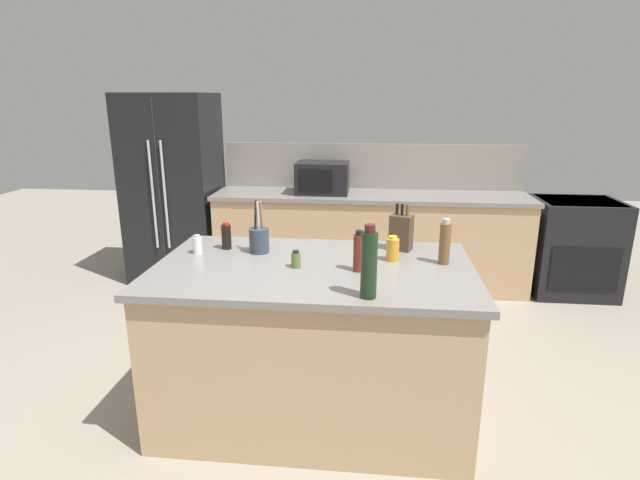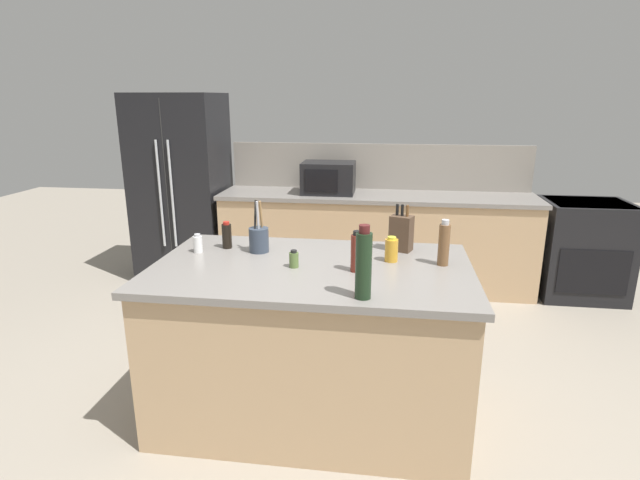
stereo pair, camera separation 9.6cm
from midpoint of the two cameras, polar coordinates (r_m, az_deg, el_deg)
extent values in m
plane|color=gray|center=(3.25, -0.01, -18.80)|extent=(14.00, 14.00, 0.00)
cube|color=tan|center=(5.04, 6.86, -0.28)|extent=(3.05, 0.62, 0.90)
cube|color=gray|center=(4.93, 7.04, 4.97)|extent=(3.09, 0.66, 0.04)
cube|color=gray|center=(5.20, 7.21, 8.33)|extent=(3.05, 0.03, 0.46)
cube|color=tan|center=(3.02, -0.01, -11.76)|extent=(1.74, 1.03, 0.90)
cube|color=gray|center=(2.83, -0.01, -3.31)|extent=(1.80, 1.09, 0.04)
cube|color=black|center=(5.40, -15.01, 5.80)|extent=(0.87, 0.72, 1.90)
cube|color=#2D2D2D|center=(5.07, -16.58, 5.05)|extent=(0.01, 0.00, 1.80)
cylinder|color=#ADB2B7|center=(5.08, -17.28, 5.01)|extent=(0.02, 0.02, 1.04)
cylinder|color=#ADB2B7|center=(5.03, -16.04, 5.01)|extent=(0.02, 0.02, 1.04)
cube|color=black|center=(5.38, 28.23, -0.96)|extent=(0.76, 0.64, 0.92)
cube|color=black|center=(5.13, 29.26, -3.24)|extent=(0.61, 0.01, 0.41)
cube|color=black|center=(5.28, 28.87, 3.71)|extent=(0.68, 0.58, 0.02)
cube|color=black|center=(4.93, 1.54, 7.13)|extent=(0.51, 0.38, 0.31)
cube|color=black|center=(4.75, 0.72, 6.78)|extent=(0.32, 0.01, 0.21)
cube|color=#4C3828|center=(3.11, 10.15, 0.76)|extent=(0.16, 0.14, 0.22)
cylinder|color=black|center=(3.09, 9.71, 3.43)|extent=(0.02, 0.02, 0.07)
cylinder|color=black|center=(3.08, 10.28, 3.36)|extent=(0.02, 0.02, 0.07)
cylinder|color=brown|center=(3.07, 10.85, 3.30)|extent=(0.02, 0.02, 0.07)
cylinder|color=#333D4C|center=(3.07, -6.10, 0.00)|extent=(0.12, 0.12, 0.15)
cylinder|color=olive|center=(3.03, -5.87, 2.86)|extent=(0.01, 0.05, 0.18)
cylinder|color=black|center=(3.03, -6.50, 2.85)|extent=(0.01, 0.05, 0.18)
cylinder|color=#B2B2B7|center=(3.01, -6.23, 2.76)|extent=(0.01, 0.03, 0.18)
cylinder|color=black|center=(3.17, -9.75, 0.42)|extent=(0.06, 0.06, 0.15)
cylinder|color=#B22319|center=(3.15, -9.82, 1.91)|extent=(0.04, 0.04, 0.02)
cylinder|color=black|center=(2.34, 6.17, -2.98)|extent=(0.08, 0.08, 0.32)
cylinder|color=#4C1919|center=(2.29, 6.31, 1.24)|extent=(0.05, 0.05, 0.04)
cylinder|color=silver|center=(3.13, -12.94, -0.48)|extent=(0.06, 0.06, 0.10)
cylinder|color=#B2B2B7|center=(3.11, -13.00, 0.54)|extent=(0.04, 0.04, 0.02)
cylinder|color=#567038|center=(2.78, -2.02, -2.30)|extent=(0.05, 0.05, 0.08)
cylinder|color=black|center=(2.77, -2.03, -1.32)|extent=(0.03, 0.03, 0.02)
cylinder|color=gold|center=(2.91, 9.10, -1.18)|extent=(0.08, 0.08, 0.13)
cylinder|color=gold|center=(2.89, 9.16, 0.21)|extent=(0.05, 0.05, 0.02)
cylinder|color=brown|center=(2.89, 14.90, -0.56)|extent=(0.06, 0.06, 0.24)
cylinder|color=#B2B2B7|center=(2.86, 15.09, 1.97)|extent=(0.04, 0.04, 0.03)
cylinder|color=maroon|center=(2.71, 5.19, -1.54)|extent=(0.06, 0.06, 0.20)
cylinder|color=black|center=(2.68, 5.26, 0.79)|extent=(0.04, 0.04, 0.02)
camera|label=1|loc=(0.05, -89.12, 0.25)|focal=28.00mm
camera|label=2|loc=(0.05, 90.88, -0.25)|focal=28.00mm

